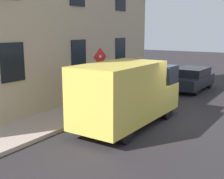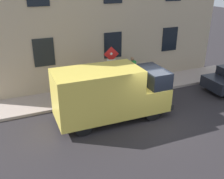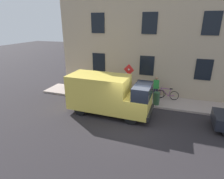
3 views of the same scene
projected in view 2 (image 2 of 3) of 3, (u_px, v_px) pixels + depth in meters
The scene contains 9 objects.
ground_plane at pixel (152, 118), 12.18m from camera, with size 80.00×80.00×0.00m, color #282427.
sidewalk_slab at pixel (120, 89), 15.12m from camera, with size 2.17×16.53×0.14m, color #AB988E.
building_facade at pixel (110, 20), 14.80m from camera, with size 0.75×14.53×7.71m.
sign_post_stacked at pixel (111, 65), 13.29m from camera, with size 0.19×0.55×2.67m.
delivery_van at pixel (110, 93), 11.61m from camera, with size 2.11×5.37×2.50m.
bicycle_purple at pixel (141, 75), 16.02m from camera, with size 0.46×1.71×0.89m.
bicycle_red at pixel (128, 77), 15.67m from camera, with size 0.46×1.72×0.89m.
pedestrian at pixel (132, 70), 15.26m from camera, with size 0.31×0.43×1.72m.
litter_bin at pixel (143, 83), 14.68m from camera, with size 0.44×0.44×0.90m, color #2D5133.
Camera 2 is at (-8.98, 5.94, 6.13)m, focal length 41.16 mm.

